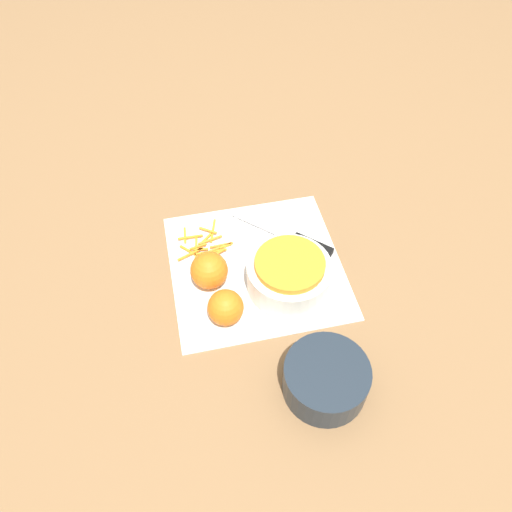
% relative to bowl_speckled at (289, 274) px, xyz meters
% --- Properties ---
extents(ground_plane, '(4.00, 4.00, 0.00)m').
position_rel_bowl_speckled_xyz_m(ground_plane, '(0.05, -0.07, -0.04)').
color(ground_plane, olive).
extents(cutting_board, '(0.37, 0.36, 0.01)m').
position_rel_bowl_speckled_xyz_m(cutting_board, '(0.05, -0.07, -0.04)').
color(cutting_board, silver).
rests_on(cutting_board, ground_plane).
extents(bowl_speckled, '(0.17, 0.17, 0.08)m').
position_rel_bowl_speckled_xyz_m(bowl_speckled, '(0.00, 0.00, 0.00)').
color(bowl_speckled, silver).
rests_on(bowl_speckled, cutting_board).
extents(bowl_dark, '(0.15, 0.15, 0.07)m').
position_rel_bowl_speckled_xyz_m(bowl_dark, '(-0.01, 0.23, -0.01)').
color(bowl_dark, '#1E2833').
rests_on(bowl_dark, ground_plane).
extents(knife, '(0.20, 0.19, 0.02)m').
position_rel_bowl_speckled_xyz_m(knife, '(-0.05, -0.11, -0.03)').
color(knife, black).
rests_on(knife, cutting_board).
extents(orange_left, '(0.08, 0.08, 0.08)m').
position_rel_bowl_speckled_xyz_m(orange_left, '(0.16, -0.04, 0.00)').
color(orange_left, orange).
rests_on(orange_left, cutting_board).
extents(orange_right, '(0.07, 0.07, 0.07)m').
position_rel_bowl_speckled_xyz_m(orange_right, '(0.14, 0.05, -0.00)').
color(orange_right, orange).
rests_on(orange_right, cutting_board).
extents(peel_pile, '(0.13, 0.12, 0.01)m').
position_rel_bowl_speckled_xyz_m(peel_pile, '(0.16, -0.14, -0.03)').
color(peel_pile, orange).
rests_on(peel_pile, cutting_board).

